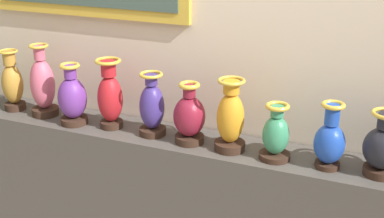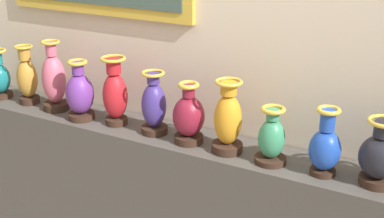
% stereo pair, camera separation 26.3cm
% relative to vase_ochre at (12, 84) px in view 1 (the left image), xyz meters
% --- Properties ---
extents(display_shelf, '(3.14, 0.34, 0.94)m').
position_rel_vase_ochre_xyz_m(display_shelf, '(1.17, 0.01, -0.63)').
color(display_shelf, '#4C4742').
rests_on(display_shelf, ground_plane).
extents(back_wall, '(4.81, 0.14, 2.68)m').
position_rel_vase_ochre_xyz_m(back_wall, '(1.15, 0.24, 0.26)').
color(back_wall, beige).
rests_on(back_wall, ground_plane).
extents(vase_ochre, '(0.13, 0.13, 0.37)m').
position_rel_vase_ochre_xyz_m(vase_ochre, '(0.00, 0.00, 0.00)').
color(vase_ochre, '#382319').
rests_on(vase_ochre, display_shelf).
extents(vase_rose, '(0.16, 0.16, 0.43)m').
position_rel_vase_ochre_xyz_m(vase_rose, '(0.23, -0.00, 0.02)').
color(vase_rose, '#382319').
rests_on(vase_rose, display_shelf).
extents(vase_violet, '(0.16, 0.16, 0.35)m').
position_rel_vase_ochre_xyz_m(vase_violet, '(0.46, -0.05, -0.01)').
color(vase_violet, '#382319').
rests_on(vase_violet, display_shelf).
extents(vase_crimson, '(0.14, 0.14, 0.39)m').
position_rel_vase_ochre_xyz_m(vase_crimson, '(0.69, -0.01, 0.02)').
color(vase_crimson, '#382319').
rests_on(vase_crimson, display_shelf).
extents(vase_indigo, '(0.15, 0.15, 0.35)m').
position_rel_vase_ochre_xyz_m(vase_indigo, '(0.95, -0.01, -0.01)').
color(vase_indigo, '#382319').
rests_on(vase_indigo, display_shelf).
extents(vase_burgundy, '(0.17, 0.17, 0.33)m').
position_rel_vase_ochre_xyz_m(vase_burgundy, '(1.17, -0.02, -0.02)').
color(vase_burgundy, '#382319').
rests_on(vase_burgundy, display_shelf).
extents(vase_amber, '(0.16, 0.16, 0.37)m').
position_rel_vase_ochre_xyz_m(vase_amber, '(1.39, -0.03, 0.00)').
color(vase_amber, '#382319').
rests_on(vase_amber, display_shelf).
extents(vase_jade, '(0.15, 0.15, 0.28)m').
position_rel_vase_ochre_xyz_m(vase_jade, '(1.63, -0.04, -0.04)').
color(vase_jade, '#382319').
rests_on(vase_jade, display_shelf).
extents(vase_sapphire, '(0.14, 0.14, 0.32)m').
position_rel_vase_ochre_xyz_m(vase_sapphire, '(1.88, -0.03, -0.03)').
color(vase_sapphire, '#382319').
rests_on(vase_sapphire, display_shelf).
extents(vase_onyx, '(0.18, 0.18, 0.31)m').
position_rel_vase_ochre_xyz_m(vase_onyx, '(2.11, -0.01, -0.03)').
color(vase_onyx, '#382319').
rests_on(vase_onyx, display_shelf).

